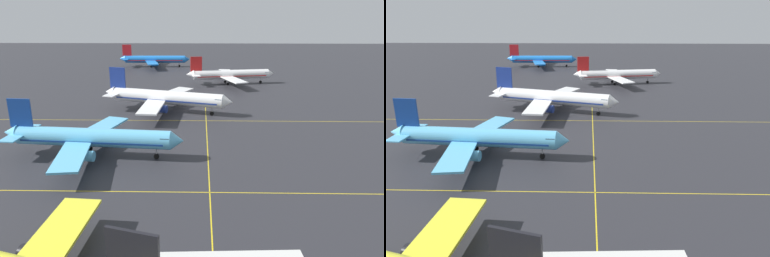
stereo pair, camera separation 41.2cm
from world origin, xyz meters
The scene contains 5 objects.
airliner_second_row centered at (-24.84, 55.65, 4.18)m, with size 39.40×33.85×12.24m.
airliner_third_row centered at (-12.23, 90.99, 4.33)m, with size 40.18×34.26×12.69m.
airliner_far_left_stand centered at (10.41, 132.63, 3.87)m, with size 36.41×31.07×11.33m.
airliner_far_right_stand centered at (-25.59, 176.13, 3.87)m, with size 36.42×31.48×11.34m.
taxiway_markings centered at (0.00, 39.84, 0.00)m, with size 121.19×138.09×0.01m.
Camera 1 is at (-1.85, -17.77, 30.89)m, focal length 34.83 mm.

